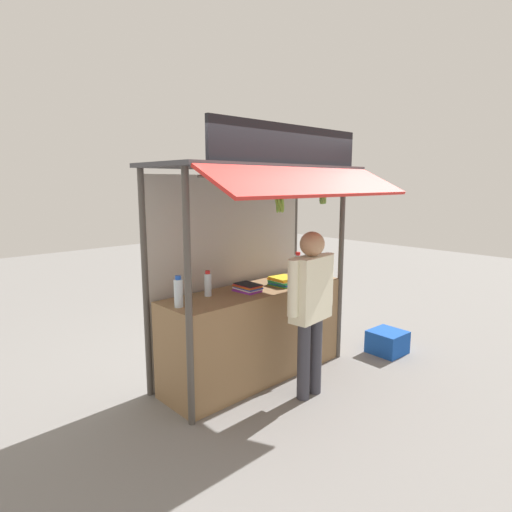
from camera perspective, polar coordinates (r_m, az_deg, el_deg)
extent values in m
plane|color=slate|center=(4.78, 0.00, -15.62)|extent=(20.00, 20.00, 0.00)
cube|color=olive|center=(4.60, 0.00, -10.23)|extent=(2.10, 0.62, 0.96)
cylinder|color=#4C4742|center=(3.55, -9.02, -6.05)|extent=(0.06, 0.06, 2.18)
cylinder|color=#4C4742|center=(5.00, 11.26, -1.48)|extent=(0.06, 0.06, 2.18)
cylinder|color=#4C4742|center=(4.14, -14.57, -3.96)|extent=(0.06, 0.06, 2.18)
cylinder|color=#4C4742|center=(5.44, 5.18, -0.43)|extent=(0.06, 0.06, 2.18)
cube|color=#B7B2A8|center=(4.72, -3.34, -2.28)|extent=(2.06, 0.04, 2.13)
cube|color=#3F3F44|center=(4.28, 0.50, 11.78)|extent=(2.30, 0.91, 0.04)
cube|color=red|center=(3.80, 7.96, 9.89)|extent=(2.26, 0.51, 0.26)
cube|color=black|center=(4.01, 4.64, 14.68)|extent=(1.89, 0.04, 0.35)
cylinder|color=#59544C|center=(4.03, 4.05, 10.46)|extent=(1.99, 0.02, 0.02)
cylinder|color=silver|center=(3.86, -10.36, -4.92)|extent=(0.08, 0.08, 0.25)
cylinder|color=blue|center=(3.83, -10.42, -2.84)|extent=(0.05, 0.05, 0.03)
cylinder|color=silver|center=(4.19, -6.46, -3.86)|extent=(0.07, 0.07, 0.22)
cylinder|color=red|center=(4.16, -6.49, -2.17)|extent=(0.05, 0.05, 0.03)
cylinder|color=silver|center=(4.98, 5.62, -1.39)|extent=(0.08, 0.08, 0.27)
cylinder|color=red|center=(4.95, 5.65, 0.32)|extent=(0.05, 0.05, 0.04)
cube|color=purple|center=(4.36, -1.24, -4.71)|extent=(0.20, 0.28, 0.01)
cube|color=purple|center=(4.36, -1.16, -4.54)|extent=(0.18, 0.27, 0.01)
cube|color=white|center=(4.36, -1.19, -4.39)|extent=(0.18, 0.27, 0.01)
cube|color=blue|center=(4.35, -1.06, -4.23)|extent=(0.18, 0.27, 0.01)
cube|color=orange|center=(4.35, -1.21, -4.09)|extent=(0.18, 0.27, 0.01)
cube|color=orange|center=(4.36, -1.15, -3.96)|extent=(0.18, 0.27, 0.01)
cube|color=red|center=(4.34, -1.12, -3.92)|extent=(0.20, 0.28, 0.01)
cube|color=black|center=(4.35, -1.09, -3.79)|extent=(0.19, 0.27, 0.01)
cube|color=yellow|center=(4.63, 3.57, -3.86)|extent=(0.25, 0.26, 0.01)
cube|color=green|center=(4.61, 3.63, -3.78)|extent=(0.25, 0.27, 0.01)
cube|color=blue|center=(4.62, 3.72, -3.61)|extent=(0.26, 0.27, 0.01)
cube|color=green|center=(4.62, 3.65, -3.47)|extent=(0.25, 0.27, 0.01)
cube|color=green|center=(4.61, 3.62, -3.34)|extent=(0.25, 0.27, 0.01)
cube|color=white|center=(4.61, 3.71, -3.24)|extent=(0.25, 0.27, 0.01)
cube|color=yellow|center=(4.61, 3.63, -3.16)|extent=(0.24, 0.25, 0.01)
cube|color=orange|center=(4.61, 3.55, -3.05)|extent=(0.23, 0.25, 0.01)
cube|color=yellow|center=(4.61, 3.69, -2.90)|extent=(0.25, 0.27, 0.01)
cube|color=purple|center=(4.82, 8.16, -3.38)|extent=(0.24, 0.24, 0.01)
cube|color=purple|center=(4.82, 8.19, -3.29)|extent=(0.24, 0.23, 0.01)
cube|color=black|center=(4.82, 8.19, -3.20)|extent=(0.25, 0.24, 0.01)
cube|color=green|center=(4.81, 8.25, -3.12)|extent=(0.25, 0.25, 0.01)
cylinder|color=#332D23|center=(3.97, 3.21, 9.35)|extent=(0.01, 0.01, 0.13)
cylinder|color=olive|center=(3.97, 3.20, 8.15)|extent=(0.04, 0.04, 0.04)
ellipsoid|color=#75AA38|center=(3.99, 3.39, 6.90)|extent=(0.03, 0.07, 0.16)
ellipsoid|color=#75AA38|center=(3.99, 3.11, 6.90)|extent=(0.06, 0.04, 0.16)
ellipsoid|color=#75AA38|center=(3.98, 2.91, 6.89)|extent=(0.06, 0.05, 0.16)
ellipsoid|color=#75AA38|center=(3.95, 2.88, 6.92)|extent=(0.03, 0.09, 0.16)
ellipsoid|color=#75AA38|center=(3.95, 3.25, 6.88)|extent=(0.06, 0.05, 0.16)
ellipsoid|color=#75AA38|center=(3.97, 3.59, 6.92)|extent=(0.08, 0.06, 0.16)
cylinder|color=#332D23|center=(4.45, 8.96, 9.52)|extent=(0.01, 0.01, 0.09)
cylinder|color=olive|center=(4.45, 8.94, 8.68)|extent=(0.04, 0.04, 0.04)
ellipsoid|color=#6A9F40|center=(4.47, 9.09, 7.74)|extent=(0.04, 0.08, 0.14)
ellipsoid|color=#6A9F40|center=(4.47, 8.90, 7.73)|extent=(0.06, 0.06, 0.14)
ellipsoid|color=#6A9F40|center=(4.46, 8.75, 7.72)|extent=(0.06, 0.05, 0.14)
ellipsoid|color=#6A9F40|center=(4.45, 8.74, 7.72)|extent=(0.05, 0.07, 0.14)
ellipsoid|color=#6A9F40|center=(4.44, 8.85, 7.71)|extent=(0.05, 0.07, 0.14)
ellipsoid|color=#6A9F40|center=(4.44, 9.10, 7.72)|extent=(0.08, 0.05, 0.14)
ellipsoid|color=#6A9F40|center=(4.46, 9.15, 7.72)|extent=(0.07, 0.06, 0.14)
cylinder|color=#383842|center=(4.19, 6.39, -13.73)|extent=(0.12, 0.12, 0.77)
cylinder|color=#383842|center=(4.32, 7.96, -13.04)|extent=(0.12, 0.12, 0.77)
cube|color=#EAE5C6|center=(4.03, 7.40, -4.32)|extent=(0.48, 0.24, 0.61)
cylinder|color=#EAE5C6|center=(3.83, 4.97, -4.32)|extent=(0.10, 0.10, 0.52)
cylinder|color=#EAE5C6|center=(4.22, 9.63, -3.11)|extent=(0.10, 0.10, 0.52)
sphere|color=tan|center=(3.95, 7.53, 1.61)|extent=(0.23, 0.23, 0.23)
cube|color=#194CB2|center=(5.53, 17.17, -10.94)|extent=(0.41, 0.41, 0.27)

